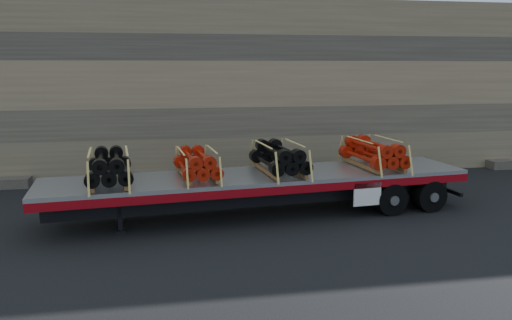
{
  "coord_description": "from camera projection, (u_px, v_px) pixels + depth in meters",
  "views": [
    {
      "loc": [
        -2.32,
        -14.45,
        4.41
      ],
      "look_at": [
        0.31,
        0.37,
        1.56
      ],
      "focal_mm": 35.0,
      "sensor_mm": 36.0,
      "label": 1
    }
  ],
  "objects": [
    {
      "name": "ground",
      "position": [
        248.0,
        213.0,
        15.2
      ],
      "size": [
        120.0,
        120.0,
        0.0
      ],
      "primitive_type": "plane",
      "color": "black",
      "rests_on": "ground"
    },
    {
      "name": "rock_wall",
      "position": [
        223.0,
        88.0,
        20.84
      ],
      "size": [
        44.0,
        3.0,
        7.0
      ],
      "primitive_type": "cube",
      "color": "#7A6B54",
      "rests_on": "ground"
    },
    {
      "name": "trailer",
      "position": [
        260.0,
        194.0,
        14.88
      ],
      "size": [
        12.77,
        3.67,
        1.26
      ],
      "primitive_type": null,
      "rotation": [
        0.0,
        0.0,
        0.1
      ],
      "color": "#AAACB1",
      "rests_on": "ground"
    },
    {
      "name": "bundle_front",
      "position": [
        109.0,
        168.0,
        13.54
      ],
      "size": [
        1.41,
        2.47,
        0.84
      ],
      "primitive_type": null,
      "rotation": [
        0.0,
        0.0,
        0.1
      ],
      "color": "black",
      "rests_on": "trailer"
    },
    {
      "name": "bundle_midfront",
      "position": [
        197.0,
        164.0,
        14.18
      ],
      "size": [
        1.3,
        2.27,
        0.77
      ],
      "primitive_type": null,
      "rotation": [
        0.0,
        0.0,
        0.1
      ],
      "color": "#AC1A09",
      "rests_on": "trailer"
    },
    {
      "name": "bundle_midrear",
      "position": [
        279.0,
        159.0,
        14.84
      ],
      "size": [
        1.44,
        2.51,
        0.85
      ],
      "primitive_type": null,
      "rotation": [
        0.0,
        0.0,
        0.1
      ],
      "color": "black",
      "rests_on": "trailer"
    },
    {
      "name": "bundle_rear",
      "position": [
        373.0,
        154.0,
        15.67
      ],
      "size": [
        1.45,
        2.54,
        0.86
      ],
      "primitive_type": null,
      "rotation": [
        0.0,
        0.0,
        0.1
      ],
      "color": "#AC1A09",
      "rests_on": "trailer"
    }
  ]
}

